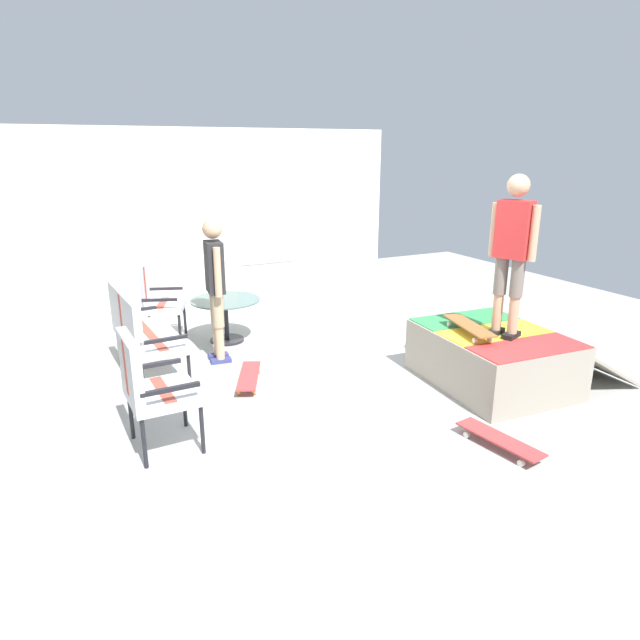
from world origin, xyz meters
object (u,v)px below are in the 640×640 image
(skateboard_spare, at_px, (499,440))
(skateboard_by_bench, at_px, (249,376))
(person_watching, at_px, (215,280))
(person_skater, at_px, (512,246))
(patio_chair_near_house, at_px, (153,296))
(patio_bench, at_px, (138,327))
(patio_table, at_px, (226,312))
(skateboard_on_ramp, at_px, (469,326))
(skate_ramp, at_px, (494,357))
(patio_chair_by_wall, at_px, (148,382))

(skateboard_spare, bearing_deg, skateboard_by_bench, 32.70)
(person_watching, height_order, skateboard_by_bench, person_watching)
(person_skater, xyz_separation_m, skateboard_by_bench, (1.30, 2.32, -1.44))
(patio_chair_near_house, height_order, skateboard_by_bench, patio_chair_near_house)
(person_watching, xyz_separation_m, person_skater, (-2.12, -2.40, 0.54))
(patio_bench, distance_m, patio_chair_near_house, 1.32)
(skateboard_by_bench, bearing_deg, person_watching, 5.76)
(patio_chair_near_house, height_order, skateboard_spare, patio_chair_near_house)
(patio_bench, distance_m, person_watching, 1.03)
(patio_bench, xyz_separation_m, patio_table, (0.86, -1.22, -0.21))
(skateboard_by_bench, distance_m, skateboard_on_ramp, 2.39)
(skate_ramp, bearing_deg, skateboard_spare, 139.09)
(skate_ramp, distance_m, patio_table, 3.39)
(patio_table, distance_m, skateboard_spare, 3.90)
(skate_ramp, height_order, patio_chair_near_house, patio_chair_near_house)
(skateboard_by_bench, bearing_deg, skateboard_on_ramp, -118.38)
(patio_table, xyz_separation_m, skateboard_spare, (-3.69, -1.23, -0.32))
(skate_ramp, relative_size, person_watching, 1.23)
(skate_ramp, distance_m, patio_chair_near_house, 4.27)
(person_watching, bearing_deg, patio_chair_near_house, 27.79)
(patio_table, distance_m, skateboard_by_bench, 1.50)
(patio_table, bearing_deg, skate_ramp, -140.41)
(patio_table, relative_size, person_watching, 0.53)
(patio_chair_by_wall, bearing_deg, patio_table, -30.36)
(patio_chair_near_house, height_order, patio_table, patio_chair_near_house)
(person_skater, xyz_separation_m, skateboard_spare, (-0.94, 0.88, -1.44))
(patio_chair_near_house, distance_m, skateboard_by_bench, 2.03)
(person_watching, height_order, skateboard_spare, person_watching)
(skate_ramp, bearing_deg, person_watching, 51.06)
(patio_table, xyz_separation_m, person_watching, (-0.63, 0.29, 0.58))
(skate_ramp, relative_size, patio_chair_by_wall, 2.04)
(patio_chair_by_wall, height_order, skateboard_by_bench, patio_chair_by_wall)
(skate_ramp, bearing_deg, person_skater, 159.83)
(patio_bench, distance_m, skateboard_by_bench, 1.29)
(skate_ramp, xyz_separation_m, skateboard_by_bench, (1.16, 2.37, -0.21))
(skate_ramp, xyz_separation_m, person_watching, (1.98, 2.46, 0.69))
(patio_table, bearing_deg, patio_chair_by_wall, 149.64)
(patio_chair_near_house, relative_size, person_skater, 0.63)
(patio_chair_by_wall, relative_size, patio_table, 1.13)
(person_watching, height_order, skateboard_on_ramp, person_watching)
(patio_chair_near_house, bearing_deg, skate_ramp, -135.16)
(person_watching, xyz_separation_m, skateboard_spare, (-3.06, -1.52, -0.90))
(person_watching, xyz_separation_m, skateboard_by_bench, (-0.82, -0.08, -0.90))
(person_watching, distance_m, skateboard_spare, 3.53)
(patio_bench, height_order, person_watching, person_watching)
(skate_ramp, relative_size, skateboard_on_ramp, 2.53)
(patio_chair_near_house, bearing_deg, patio_table, -115.68)
(skateboard_by_bench, bearing_deg, patio_chair_by_wall, 128.21)
(person_watching, bearing_deg, skateboard_on_ramp, -132.17)
(person_skater, xyz_separation_m, skateboard_on_ramp, (0.20, 0.28, -0.85))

